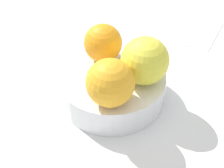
# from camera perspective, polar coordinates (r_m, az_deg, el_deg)

# --- Properties ---
(ground_plane) EXTENTS (1.10, 1.10, 0.02)m
(ground_plane) POSITION_cam_1_polar(r_m,az_deg,el_deg) (0.52, 0.00, -3.12)
(ground_plane) COLOR white
(fruit_bowl) EXTENTS (0.17, 0.17, 0.05)m
(fruit_bowl) POSITION_cam_1_polar(r_m,az_deg,el_deg) (0.50, 0.00, -0.50)
(fruit_bowl) COLOR white
(fruit_bowl) RESTS_ON ground_plane
(orange_in_bowl_0) EXTENTS (0.07, 0.07, 0.07)m
(orange_in_bowl_0) POSITION_cam_1_polar(r_m,az_deg,el_deg) (0.46, 6.12, 4.56)
(orange_in_bowl_0) COLOR yellow
(orange_in_bowl_0) RESTS_ON fruit_bowl
(orange_in_bowl_1) EXTENTS (0.07, 0.07, 0.07)m
(orange_in_bowl_1) POSITION_cam_1_polar(r_m,az_deg,el_deg) (0.42, -0.32, 0.24)
(orange_in_bowl_1) COLOR #F9A823
(orange_in_bowl_1) RESTS_ON fruit_bowl
(orange_in_bowl_2) EXTENTS (0.06, 0.06, 0.06)m
(orange_in_bowl_2) POSITION_cam_1_polar(r_m,az_deg,el_deg) (0.50, -1.67, 7.54)
(orange_in_bowl_2) COLOR orange
(orange_in_bowl_2) RESTS_ON fruit_bowl
(folded_napkin) EXTENTS (0.15, 0.15, 0.00)m
(folded_napkin) POSITION_cam_1_polar(r_m,az_deg,el_deg) (0.70, 13.88, 9.81)
(folded_napkin) COLOR white
(folded_napkin) RESTS_ON ground_plane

